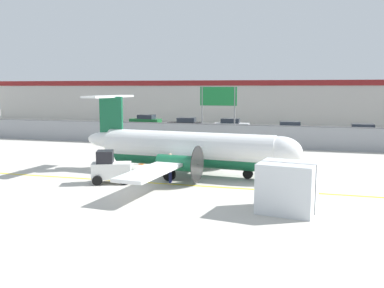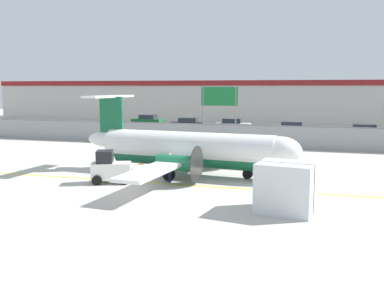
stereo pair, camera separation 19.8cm
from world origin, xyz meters
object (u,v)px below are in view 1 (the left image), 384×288
Objects in this scene: baggage_tug at (111,168)px; ground_crew_worker at (170,166)px; traffic_cone_near_right at (141,160)px; parked_car_3 at (289,129)px; cargo_container at (287,187)px; highway_sign at (218,101)px; parked_car_4 at (361,132)px; parked_car_1 at (186,124)px; parked_car_0 at (146,121)px; traffic_cone_near_left at (177,162)px; commuter_airplane at (192,149)px; parked_car_2 at (231,125)px.

ground_crew_worker is at bearing -2.32° from baggage_tug.
parked_car_3 is at bearing 65.50° from traffic_cone_near_right.
cargo_container is 23.23m from highway_sign.
traffic_cone_near_right is at bearing 49.76° from parked_car_4.
cargo_container is at bearing -40.82° from traffic_cone_near_right.
baggage_tug is 4.01× the size of traffic_cone_near_right.
parked_car_4 is (20.17, -3.94, 0.00)m from parked_car_1.
parked_car_0 and parked_car_1 have the same top height.
ground_crew_worker is 4.87m from traffic_cone_near_left.
commuter_airplane reaches higher than cargo_container.
commuter_airplane reaches higher than parked_car_4.
parked_car_2 is at bearing 114.11° from cargo_container.
parked_car_0 is 0.98× the size of parked_car_3.
baggage_tug is 0.95× the size of cargo_container.
baggage_tug is at bearing 172.22° from cargo_container.
baggage_tug is 34.87m from parked_car_0.
traffic_cone_near_left is (-1.06, 4.71, -0.64)m from ground_crew_worker.
baggage_tug reaches higher than ground_crew_worker.
cargo_container reaches higher than traffic_cone_near_right.
parked_car_1 is 1.03× the size of parked_car_4.
ground_crew_worker is at bearing -52.50° from traffic_cone_near_right.
traffic_cone_near_left is 21.53m from parked_car_3.
parked_car_2 is 1.01× the size of parked_car_4.
commuter_airplane is at bearing 61.31° from parked_car_4.
cargo_container is 0.63× the size of parked_car_0.
parked_car_1 reaches higher than traffic_cone_near_left.
parked_car_4 is at bearing 165.75° from parked_car_3.
traffic_cone_near_left is 0.12× the size of highway_sign.
highway_sign is (-13.73, -6.67, 3.24)m from parked_car_4.
parked_car_0 is at bearing 111.07° from traffic_cone_near_right.
commuter_airplane is 2.92× the size of highway_sign.
parked_car_1 is at bearing 123.29° from cargo_container.
parked_car_0 is at bearing -25.04° from parked_car_3.
traffic_cone_near_right is (-3.84, 5.01, -0.64)m from ground_crew_worker.
parked_car_0 is at bearing 115.77° from traffic_cone_near_left.
parked_car_3 is at bearing 163.69° from parked_car_0.
traffic_cone_near_left is 0.15× the size of parked_car_3.
parked_car_4 is at bearing -17.89° from parked_car_2.
parked_car_0 is 1.01× the size of parked_car_4.
parked_car_4 is at bearing -128.01° from ground_crew_worker.
parked_car_3 is at bearing 83.45° from commuter_airplane.
ground_crew_worker is 27.34m from parked_car_4.
baggage_tug is 0.61× the size of parked_car_4.
cargo_container is 28.99m from parked_car_4.
traffic_cone_near_right is at bearing -97.97° from parked_car_2.
parked_car_0 is (-11.01, 33.09, 0.04)m from baggage_tug.
parked_car_3 is at bearing 51.53° from baggage_tug.
traffic_cone_near_left is 24.23m from parked_car_1.
baggage_tug is 1.51× the size of ground_crew_worker.
cargo_container is (10.06, -3.15, 0.24)m from baggage_tug.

